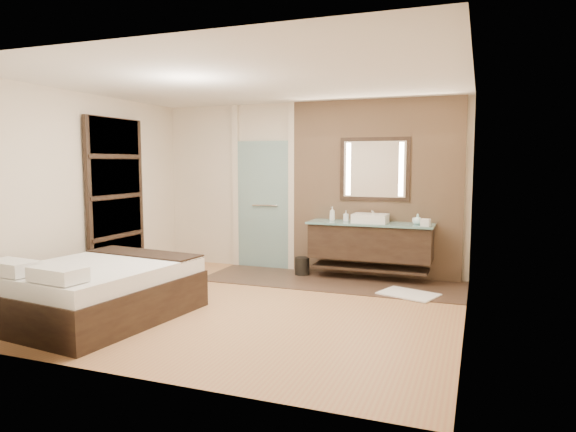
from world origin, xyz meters
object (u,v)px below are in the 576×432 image
at_px(bed, 98,290).
at_px(vanity, 370,241).
at_px(waste_bin, 302,266).
at_px(mirror_unit, 375,169).

bearing_deg(bed, vanity, 56.49).
bearing_deg(vanity, waste_bin, -176.28).
relative_size(mirror_unit, waste_bin, 3.75).
height_order(vanity, bed, vanity).
bearing_deg(mirror_unit, waste_bin, -163.69).
relative_size(vanity, waste_bin, 6.54).
xyz_separation_m(bed, waste_bin, (1.45, 2.89, -0.17)).
distance_m(bed, waste_bin, 3.23).
relative_size(vanity, bed, 0.86).
bearing_deg(vanity, bed, -130.16).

